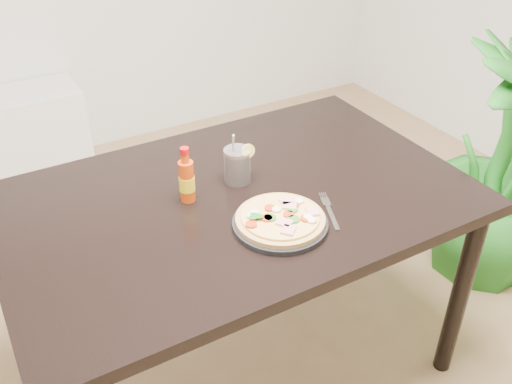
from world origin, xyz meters
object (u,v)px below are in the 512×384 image
plate (280,224)px  cola_cup (237,166)px  pizza (281,218)px  fork (329,210)px  dining_table (237,217)px  houseplant (501,167)px  hot_sauce_bottle (187,180)px

plate → cola_cup: (0.01, 0.27, 0.04)m
pizza → fork: 0.16m
pizza → dining_table: bearing=99.7°
pizza → fork: pizza is taller
dining_table → cola_cup: bearing=58.6°
plate → houseplant: size_ratio=0.26×
pizza → houseplant: 1.20m
plate → hot_sauce_bottle: size_ratio=1.52×
dining_table → pizza: size_ratio=5.59×
hot_sauce_bottle → pizza: bearing=-55.5°
dining_table → pizza: 0.23m
plate → cola_cup: cola_cup is taller
fork → pizza: bearing=-160.0°
fork → hot_sauce_bottle: bearing=164.8°
dining_table → fork: bearing=-46.3°
cola_cup → houseplant: houseplant is taller
cola_cup → fork: cola_cup is taller
hot_sauce_bottle → cola_cup: bearing=7.1°
plate → houseplant: (1.17, 0.16, -0.25)m
hot_sauce_bottle → cola_cup: size_ratio=1.02×
cola_cup → fork: 0.32m
hot_sauce_bottle → houseplant: size_ratio=0.17×
dining_table → houseplant: bearing=-2.0°
dining_table → houseplant: houseplant is taller
cola_cup → houseplant: 1.20m
pizza → cola_cup: cola_cup is taller
dining_table → plate: plate is taller
plate → pizza: size_ratio=1.07×
hot_sauce_bottle → houseplant: 1.37m
hot_sauce_bottle → cola_cup: hot_sauce_bottle is taller
fork → houseplant: houseplant is taller
pizza → fork: (0.16, -0.01, -0.02)m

